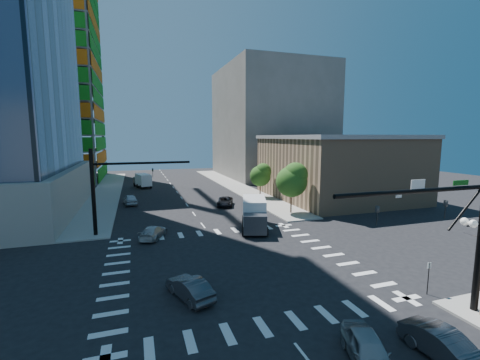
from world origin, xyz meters
name	(u,v)px	position (x,y,z in m)	size (l,w,h in m)	color
ground	(233,263)	(0.00, 0.00, 0.00)	(160.00, 160.00, 0.00)	black
road_markings	(233,263)	(0.00, 0.00, 0.01)	(20.00, 20.00, 0.01)	silver
sidewalk_ne	(234,186)	(12.50, 40.00, 0.07)	(5.00, 60.00, 0.15)	#9A9692
sidewalk_nw	(107,192)	(-12.50, 40.00, 0.07)	(5.00, 60.00, 0.15)	#9A9692
construction_building	(38,73)	(-27.41, 61.93, 24.61)	(25.16, 34.50, 70.60)	slate
commercial_building	(336,167)	(25.00, 22.00, 5.31)	(20.50, 22.50, 10.60)	#A27F5E
bg_building_ne	(270,123)	(27.00, 55.00, 14.00)	(24.00, 30.00, 28.00)	#615E58
signal_mast_se	(471,232)	(10.60, -11.50, 5.01)	(10.51, 2.48, 9.00)	black
signal_mast_nw	(108,184)	(-10.00, 11.50, 5.49)	(10.20, 0.40, 9.00)	black
tree_south	(293,179)	(12.63, 13.90, 4.69)	(4.16, 4.16, 6.82)	#382316
tree_north	(261,175)	(12.93, 25.90, 3.99)	(3.54, 3.52, 5.78)	#382316
no_parking_sign	(429,274)	(10.70, -9.00, 1.38)	(0.30, 0.06, 2.20)	black
car_nb_near	(368,350)	(2.43, -13.21, 0.70)	(1.65, 4.10, 1.40)	#9B9FA2
car_nb_right	(446,347)	(6.05, -14.13, 0.70)	(1.48, 4.26, 1.40)	#49494E
car_nb_far	(225,202)	(5.37, 21.57, 0.66)	(2.19, 4.75, 1.32)	black
car_sb_near	(153,232)	(-5.80, 8.91, 0.63)	(1.77, 4.36, 1.27)	#B8B8B8
car_sb_mid	(130,200)	(-8.22, 26.99, 0.78)	(1.85, 4.60, 1.57)	silver
car_sb_cross	(190,288)	(-4.28, -4.58, 0.69)	(1.45, 4.17, 1.37)	#444448
box_truck_near	(254,216)	(5.16, 8.61, 1.49)	(4.66, 6.96, 3.37)	black
box_truck_far	(142,181)	(-6.04, 44.05, 1.25)	(3.65, 5.80, 2.82)	black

